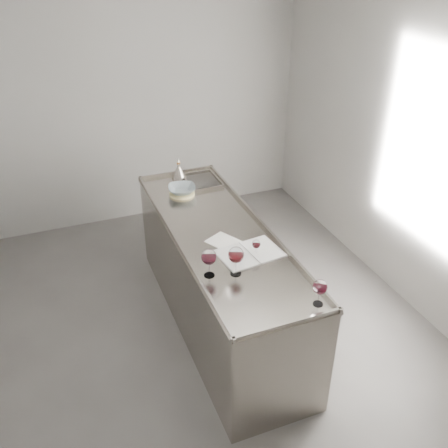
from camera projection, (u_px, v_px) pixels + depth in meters
name	position (u px, v px, depth m)	size (l,w,h in m)	color
room_shell	(166.00, 209.00, 3.38)	(4.54, 5.04, 2.84)	#4E4B49
counter	(219.00, 278.00, 4.25)	(0.77, 2.42, 0.97)	gray
wine_glass_left	(209.00, 258.00, 3.43)	(0.11, 0.11, 0.21)	white
wine_glass_middle	(236.00, 255.00, 3.44)	(0.11, 0.11, 0.22)	white
wine_glass_right	(320.00, 288.00, 3.17)	(0.10, 0.10, 0.19)	white
wine_glass_small	(256.00, 245.00, 3.68)	(0.06, 0.06, 0.13)	white
notebook	(250.00, 253.00, 3.73)	(0.50, 0.37, 0.02)	white
loose_paper_top	(226.00, 243.00, 3.87)	(0.20, 0.28, 0.00)	white
trivet	(182.00, 193.00, 4.57)	(0.23, 0.23, 0.02)	beige
ceramic_bowl	(182.00, 189.00, 4.55)	(0.25, 0.25, 0.06)	gray
wine_funnel	(179.00, 172.00, 4.84)	(0.14, 0.14, 0.21)	#A79F95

